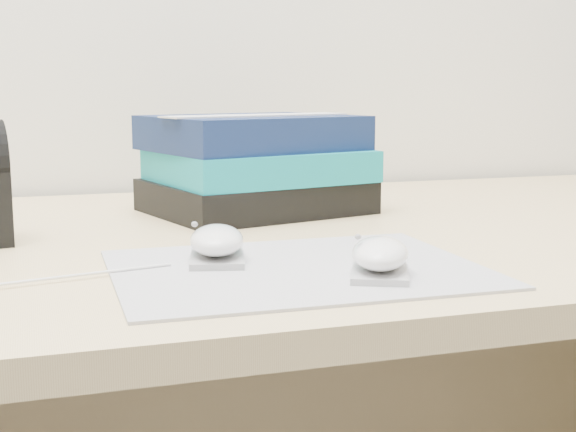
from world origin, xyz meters
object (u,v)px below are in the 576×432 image
object	(u,v)px
desk	(270,391)
mouse_rear	(217,243)
mouse_front	(380,256)
book_stack	(256,165)

from	to	relation	value
desk	mouse_rear	xyz separation A→B (m)	(-0.12, -0.23, 0.25)
mouse_front	book_stack	world-z (taller)	book_stack
desk	book_stack	size ratio (longest dim) A/B	5.02
desk	mouse_front	xyz separation A→B (m)	(0.01, -0.33, 0.25)
book_stack	desk	bearing A→B (deg)	-91.89
desk	book_stack	xyz separation A→B (m)	(0.00, 0.08, 0.30)
mouse_rear	mouse_front	bearing A→B (deg)	-39.45
desk	mouse_front	size ratio (longest dim) A/B	15.15
mouse_rear	desk	bearing A→B (deg)	61.63
desk	book_stack	distance (m)	0.31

